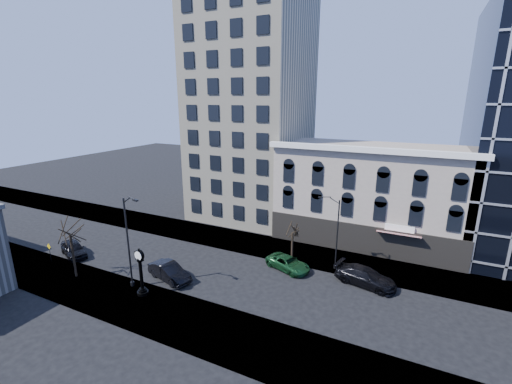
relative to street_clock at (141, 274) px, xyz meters
The scene contains 15 objects.
ground 8.28m from the street_clock, 56.68° to the left, with size 160.00×160.00×0.00m, color black.
sidewalk_far 15.47m from the street_clock, 73.35° to the left, with size 160.00×6.00×0.12m, color gray.
sidewalk_near 5.05m from the street_clock, 16.77° to the right, with size 160.00×6.00×0.12m, color gray.
cream_tower 30.82m from the street_clock, 93.86° to the left, with size 15.90×15.40×42.50m.
victorian_row 28.15m from the street_clock, 54.01° to the left, with size 22.60×11.19×12.50m.
street_clock is the anchor object (origin of this frame).
street_lamp_near 5.14m from the street_clock, 157.60° to the left, with size 2.38×0.76×9.29m.
street_lamp_far 19.37m from the street_clock, 41.67° to the left, with size 2.06×0.49×7.97m.
bare_tree_near 9.10m from the street_clock, behind, with size 4.18×4.18×7.18m.
bare_tree_far 16.29m from the street_clock, 52.81° to the left, with size 2.87×2.87×4.93m.
warning_sign 13.67m from the street_clock, behind, with size 0.72×0.14×2.21m.
car_near_a 13.47m from the street_clock, 167.96° to the left, with size 1.96×4.88×1.66m, color black.
car_near_b 3.62m from the street_clock, 84.22° to the left, with size 1.77×5.08×1.67m, color black.
car_far_a 14.74m from the street_clock, 45.66° to the left, with size 2.29×4.96×1.38m, color #143F1E.
car_far_b 21.15m from the street_clock, 30.99° to the left, with size 2.39×5.88×1.71m, color black.
Camera 1 is at (17.16, -27.18, 17.51)m, focal length 24.00 mm.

